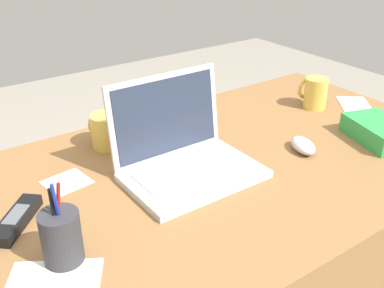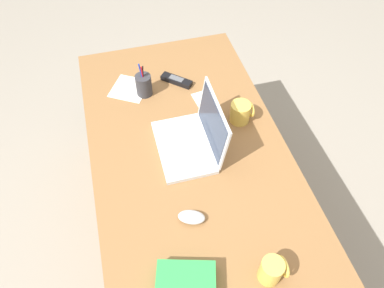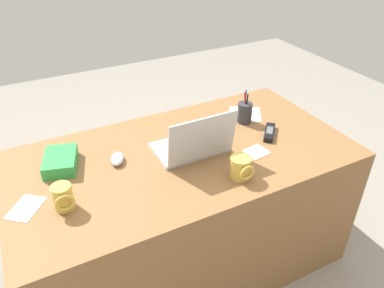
% 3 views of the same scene
% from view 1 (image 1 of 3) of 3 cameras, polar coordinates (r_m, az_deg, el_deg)
% --- Properties ---
extents(desk, '(1.57, 0.82, 0.70)m').
position_cam_1_polar(desk, '(1.38, 1.26, -15.97)').
color(desk, olive).
rests_on(desk, ground).
extents(laptop, '(0.33, 0.25, 0.23)m').
position_cam_1_polar(laptop, '(1.14, -0.95, -1.39)').
color(laptop, silver).
rests_on(laptop, desk).
extents(computer_mouse, '(0.09, 0.11, 0.03)m').
position_cam_1_polar(computer_mouse, '(1.29, 13.64, -0.17)').
color(computer_mouse, silver).
rests_on(computer_mouse, desk).
extents(coffee_mug_white, '(0.09, 0.10, 0.10)m').
position_cam_1_polar(coffee_mug_white, '(1.29, -10.55, 1.68)').
color(coffee_mug_white, '#E0BC4C').
rests_on(coffee_mug_white, desk).
extents(coffee_mug_tall, '(0.07, 0.09, 0.10)m').
position_cam_1_polar(coffee_mug_tall, '(1.59, 14.99, 6.19)').
color(coffee_mug_tall, '#E0BC4C').
rests_on(coffee_mug_tall, desk).
extents(cordless_phone, '(0.14, 0.15, 0.03)m').
position_cam_1_polar(cordless_phone, '(1.04, -20.93, -8.72)').
color(cordless_phone, black).
rests_on(cordless_phone, desk).
extents(pen_holder, '(0.08, 0.08, 0.18)m').
position_cam_1_polar(pen_holder, '(0.89, -15.93, -11.08)').
color(pen_holder, '#333338').
rests_on(pen_holder, desk).
extents(snack_bag, '(0.18, 0.22, 0.06)m').
position_cam_1_polar(snack_bag, '(1.42, 22.25, 1.49)').
color(snack_bag, green).
rests_on(snack_bag, desk).
extents(paper_note_left, '(0.11, 0.10, 0.00)m').
position_cam_1_polar(paper_note_left, '(1.16, -15.31, -4.60)').
color(paper_note_left, white).
rests_on(paper_note_left, desk).
extents(paper_note_right, '(0.16, 0.17, 0.00)m').
position_cam_1_polar(paper_note_right, '(1.67, 19.54, 4.68)').
color(paper_note_right, white).
rests_on(paper_note_right, desk).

